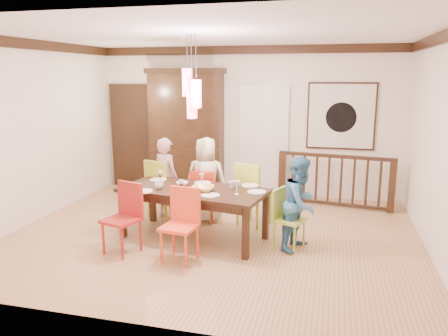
% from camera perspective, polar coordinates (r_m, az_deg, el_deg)
% --- Properties ---
extents(floor, '(6.00, 6.00, 0.00)m').
position_cam_1_polar(floor, '(6.64, -1.44, -8.69)').
color(floor, '#A2734E').
rests_on(floor, ground).
extents(ceiling, '(6.00, 6.00, 0.00)m').
position_cam_1_polar(ceiling, '(6.23, -1.59, 17.10)').
color(ceiling, white).
rests_on(ceiling, wall_back).
extents(wall_back, '(6.00, 0.00, 6.00)m').
position_cam_1_polar(wall_back, '(8.69, 2.98, 6.08)').
color(wall_back, silver).
rests_on(wall_back, floor).
extents(wall_left, '(0.00, 5.00, 5.00)m').
position_cam_1_polar(wall_left, '(7.65, -23.77, 4.26)').
color(wall_left, silver).
rests_on(wall_left, floor).
extents(wall_right, '(0.00, 5.00, 5.00)m').
position_cam_1_polar(wall_right, '(6.18, 26.35, 2.41)').
color(wall_right, silver).
rests_on(wall_right, floor).
extents(crown_molding, '(6.00, 5.00, 0.16)m').
position_cam_1_polar(crown_molding, '(6.23, -1.59, 16.37)').
color(crown_molding, black).
rests_on(crown_molding, wall_back).
extents(panel_door, '(1.04, 0.07, 2.24)m').
position_cam_1_polar(panel_door, '(9.45, -11.55, 3.90)').
color(panel_door, black).
rests_on(panel_door, wall_back).
extents(white_doorway, '(0.97, 0.05, 2.22)m').
position_cam_1_polar(white_doorway, '(8.64, 5.19, 3.35)').
color(white_doorway, silver).
rests_on(white_doorway, wall_back).
extents(painting, '(1.25, 0.06, 1.25)m').
position_cam_1_polar(painting, '(8.47, 15.05, 6.55)').
color(painting, black).
rests_on(painting, wall_back).
extents(pendant_cluster, '(0.27, 0.21, 1.14)m').
position_cam_1_polar(pendant_cluster, '(6.10, -4.22, 9.72)').
color(pendant_cluster, '#EA465C').
rests_on(pendant_cluster, ceiling).
extents(dining_table, '(2.23, 1.30, 0.75)m').
position_cam_1_polar(dining_table, '(6.32, -4.02, -3.43)').
color(dining_table, black).
rests_on(dining_table, floor).
extents(chair_far_left, '(0.58, 0.58, 1.01)m').
position_cam_1_polar(chair_far_left, '(7.27, -7.80, -2.20)').
color(chair_far_left, '#98AF27').
rests_on(chair_far_left, floor).
extents(chair_far_mid, '(0.40, 0.40, 0.87)m').
position_cam_1_polar(chair_far_mid, '(7.11, -2.54, -3.09)').
color(chair_far_mid, red).
rests_on(chair_far_mid, floor).
extents(chair_far_right, '(0.61, 0.61, 1.02)m').
position_cam_1_polar(chair_far_right, '(6.92, 3.97, -2.77)').
color(chair_far_right, '#ACC633').
rests_on(chair_far_right, floor).
extents(chair_near_left, '(0.54, 0.54, 0.95)m').
position_cam_1_polar(chair_near_left, '(5.98, -13.32, -5.91)').
color(chair_near_left, '#A1201B').
rests_on(chair_near_left, floor).
extents(chair_near_mid, '(0.47, 0.47, 0.94)m').
position_cam_1_polar(chair_near_mid, '(5.60, -5.89, -6.90)').
color(chair_near_mid, '#ED4928').
rests_on(chair_near_mid, floor).
extents(chair_end_right, '(0.48, 0.48, 0.83)m').
position_cam_1_polar(chair_end_right, '(6.07, 8.58, -6.10)').
color(chair_end_right, '#9AB437').
rests_on(chair_end_right, floor).
extents(china_hutch, '(1.57, 0.46, 2.48)m').
position_cam_1_polar(china_hutch, '(8.83, -4.93, 4.80)').
color(china_hutch, black).
rests_on(china_hutch, floor).
extents(balustrade, '(2.08, 0.36, 0.96)m').
position_cam_1_polar(balustrade, '(8.14, 14.26, -1.48)').
color(balustrade, black).
rests_on(balustrade, floor).
extents(person_far_left, '(0.58, 0.49, 1.35)m').
position_cam_1_polar(person_far_left, '(7.30, -7.57, -1.33)').
color(person_far_left, beige).
rests_on(person_far_left, floor).
extents(person_far_mid, '(0.71, 0.49, 1.38)m').
position_cam_1_polar(person_far_mid, '(7.07, -2.37, -1.54)').
color(person_far_mid, beige).
rests_on(person_far_mid, floor).
extents(person_end_right, '(0.69, 0.76, 1.29)m').
position_cam_1_polar(person_end_right, '(6.03, 9.96, -4.56)').
color(person_end_right, teal).
rests_on(person_end_right, floor).
extents(serving_bowl, '(0.35, 0.35, 0.08)m').
position_cam_1_polar(serving_bowl, '(6.12, -2.79, -2.76)').
color(serving_bowl, gold).
rests_on(serving_bowl, dining_table).
extents(small_bowl, '(0.21, 0.21, 0.06)m').
position_cam_1_polar(small_bowl, '(6.47, -5.46, -2.07)').
color(small_bowl, white).
rests_on(small_bowl, dining_table).
extents(cup_left, '(0.16, 0.16, 0.10)m').
position_cam_1_polar(cup_left, '(6.33, -8.52, -2.26)').
color(cup_left, silver).
rests_on(cup_left, dining_table).
extents(cup_right, '(0.14, 0.14, 0.10)m').
position_cam_1_polar(cup_right, '(6.30, 1.04, -2.21)').
color(cup_right, silver).
rests_on(cup_right, dining_table).
extents(plate_far_left, '(0.26, 0.26, 0.01)m').
position_cam_1_polar(plate_far_left, '(6.86, -8.59, -1.52)').
color(plate_far_left, white).
rests_on(plate_far_left, dining_table).
extents(plate_far_mid, '(0.26, 0.26, 0.01)m').
position_cam_1_polar(plate_far_mid, '(6.58, -2.79, -1.98)').
color(plate_far_mid, white).
rests_on(plate_far_mid, dining_table).
extents(plate_far_right, '(0.26, 0.26, 0.01)m').
position_cam_1_polar(plate_far_right, '(6.44, 3.48, -2.29)').
color(plate_far_right, white).
rests_on(plate_far_right, dining_table).
extents(plate_near_left, '(0.26, 0.26, 0.01)m').
position_cam_1_polar(plate_near_left, '(6.22, -10.50, -2.99)').
color(plate_near_left, white).
rests_on(plate_near_left, dining_table).
extents(plate_near_mid, '(0.26, 0.26, 0.01)m').
position_cam_1_polar(plate_near_mid, '(5.92, -1.82, -3.58)').
color(plate_near_mid, white).
rests_on(plate_near_mid, dining_table).
extents(plate_end_right, '(0.26, 0.26, 0.01)m').
position_cam_1_polar(plate_end_right, '(6.10, 4.29, -3.14)').
color(plate_end_right, white).
rests_on(plate_end_right, dining_table).
extents(wine_glass_a, '(0.08, 0.08, 0.19)m').
position_cam_1_polar(wine_glass_a, '(6.62, -8.30, -1.23)').
color(wine_glass_a, '#590C19').
rests_on(wine_glass_a, dining_table).
extents(wine_glass_b, '(0.08, 0.08, 0.19)m').
position_cam_1_polar(wine_glass_b, '(6.42, -2.92, -1.54)').
color(wine_glass_b, silver).
rests_on(wine_glass_b, dining_table).
extents(wine_glass_c, '(0.08, 0.08, 0.19)m').
position_cam_1_polar(wine_glass_c, '(6.02, -5.58, -2.50)').
color(wine_glass_c, '#590C19').
rests_on(wine_glass_c, dining_table).
extents(wine_glass_d, '(0.08, 0.08, 0.19)m').
position_cam_1_polar(wine_glass_d, '(5.96, 1.69, -2.58)').
color(wine_glass_d, silver).
rests_on(wine_glass_d, dining_table).
extents(napkin, '(0.18, 0.14, 0.01)m').
position_cam_1_polar(napkin, '(5.99, -6.15, -3.44)').
color(napkin, '#D83359').
rests_on(napkin, dining_table).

